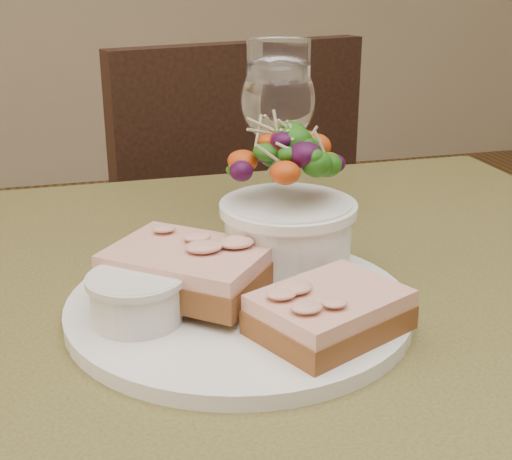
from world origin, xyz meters
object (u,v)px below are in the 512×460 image
object	(u,v)px
ramekin	(136,296)
sandwich_back	(188,269)
sandwich_front	(330,312)
wine_glass	(278,105)
salad_bowl	(288,204)
cafe_table	(287,420)
dinner_plate	(239,306)
chair_far	(202,351)

from	to	relation	value
ramekin	sandwich_back	bearing A→B (deg)	33.61
sandwich_front	ramekin	distance (m)	0.14
sandwich_front	wine_glass	size ratio (longest dim) A/B	0.72
salad_bowl	ramekin	bearing A→B (deg)	-156.16
cafe_table	ramekin	bearing A→B (deg)	-177.62
cafe_table	dinner_plate	size ratio (longest dim) A/B	2.96
sandwich_front	salad_bowl	distance (m)	0.12
dinner_plate	salad_bowl	distance (m)	0.10
dinner_plate	salad_bowl	xyz separation A→B (m)	(0.05, 0.04, 0.07)
dinner_plate	sandwich_back	world-z (taller)	sandwich_back
ramekin	wine_glass	size ratio (longest dim) A/B	0.38
sandwich_back	wine_glass	world-z (taller)	wine_glass
sandwich_back	ramekin	size ratio (longest dim) A/B	2.21
sandwich_front	ramekin	world-z (taller)	ramekin
cafe_table	dinner_plate	xyz separation A→B (m)	(-0.04, 0.01, 0.11)
chair_far	sandwich_back	bearing A→B (deg)	64.53
cafe_table	salad_bowl	size ratio (longest dim) A/B	6.30
sandwich_back	wine_glass	bearing A→B (deg)	95.38
cafe_table	sandwich_front	world-z (taller)	sandwich_front
sandwich_back	salad_bowl	world-z (taller)	salad_bowl
dinner_plate	wine_glass	distance (m)	0.25
cafe_table	dinner_plate	bearing A→B (deg)	165.51
chair_far	salad_bowl	world-z (taller)	chair_far
salad_bowl	sandwich_front	bearing A→B (deg)	-92.34
chair_far	dinner_plate	world-z (taller)	chair_far
ramekin	dinner_plate	bearing A→B (deg)	10.31
cafe_table	sandwich_back	distance (m)	0.16
sandwich_back	dinner_plate	bearing A→B (deg)	19.18
cafe_table	sandwich_back	bearing A→B (deg)	162.26
dinner_plate	wine_glass	xyz separation A→B (m)	(0.09, 0.20, 0.12)
sandwich_front	salad_bowl	world-z (taller)	salad_bowl
sandwich_front	ramekin	size ratio (longest dim) A/B	1.88
ramekin	salad_bowl	size ratio (longest dim) A/B	0.53
chair_far	wine_glass	size ratio (longest dim) A/B	5.14
salad_bowl	cafe_table	bearing A→B (deg)	-106.45
cafe_table	salad_bowl	xyz separation A→B (m)	(0.02, 0.05, 0.17)
sandwich_back	wine_glass	xyz separation A→B (m)	(0.13, 0.19, 0.09)
sandwich_front	wine_glass	world-z (taller)	wine_glass
salad_bowl	sandwich_back	bearing A→B (deg)	-161.46
cafe_table	salad_bowl	distance (m)	0.18
chair_far	ramekin	distance (m)	0.91
salad_bowl	wine_glass	size ratio (longest dim) A/B	0.73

